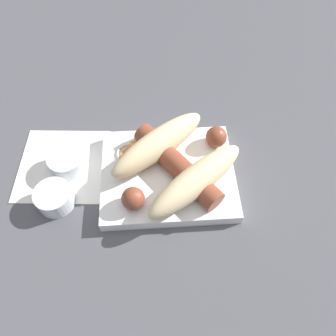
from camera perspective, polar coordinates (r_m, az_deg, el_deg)
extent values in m
plane|color=#4C4C51|center=(0.51, 0.00, -1.79)|extent=(3.00, 3.00, 0.00)
cube|color=white|center=(0.51, 0.00, -1.21)|extent=(0.20, 0.16, 0.02)
ellipsoid|color=beige|center=(0.49, -1.74, 4.16)|extent=(0.16, 0.14, 0.05)
ellipsoid|color=beige|center=(0.46, 4.90, -2.14)|extent=(0.16, 0.14, 0.05)
cylinder|color=brown|center=(0.48, 1.60, 0.37)|extent=(0.13, 0.15, 0.03)
sphere|color=brown|center=(0.46, -6.10, -5.32)|extent=(0.03, 0.03, 0.03)
sphere|color=brown|center=(0.52, 8.40, 5.39)|extent=(0.03, 0.03, 0.03)
cylinder|color=orange|center=(0.52, -5.83, 3.75)|extent=(0.03, 0.03, 0.00)
cylinder|color=#F99E4C|center=(0.52, -4.14, 2.83)|extent=(0.04, 0.04, 0.00)
cylinder|color=orange|center=(0.51, -6.46, 1.88)|extent=(0.04, 0.04, 0.00)
torus|color=silver|center=(0.52, -6.88, 2.54)|extent=(0.04, 0.04, 0.00)
cube|color=white|center=(0.55, -17.84, 0.56)|extent=(0.15, 0.15, 0.00)
cylinder|color=silver|center=(0.54, -17.25, 0.93)|extent=(0.05, 0.05, 0.03)
cylinder|color=maroon|center=(0.54, -17.02, 0.42)|extent=(0.04, 0.04, 0.01)
cylinder|color=silver|center=(0.51, -19.17, -4.92)|extent=(0.05, 0.05, 0.03)
cylinder|color=#4C662D|center=(0.52, -18.90, -5.37)|extent=(0.04, 0.04, 0.01)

